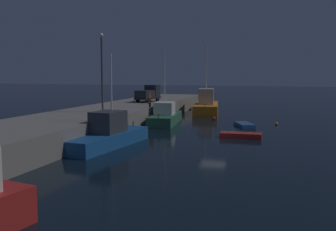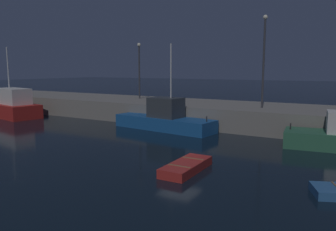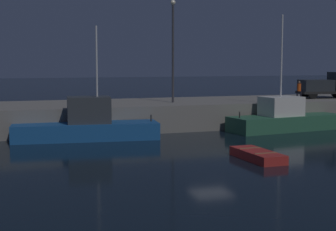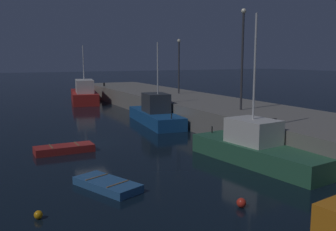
# 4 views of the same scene
# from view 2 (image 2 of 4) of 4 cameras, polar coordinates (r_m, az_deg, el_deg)

# --- Properties ---
(ground_plane) EXTENTS (320.00, 320.00, 0.00)m
(ground_plane) POSITION_cam_2_polar(r_m,az_deg,el_deg) (22.80, 1.95, -7.15)
(ground_plane) COLOR black
(pier_quay) EXTENTS (78.78, 9.43, 2.20)m
(pier_quay) POSITION_cam_2_polar(r_m,az_deg,el_deg) (35.63, 13.09, -0.05)
(pier_quay) COLOR gray
(pier_quay) RESTS_ON ground
(fishing_trawler_red) EXTENTS (10.86, 4.13, 8.33)m
(fishing_trawler_red) POSITION_cam_2_polar(r_m,az_deg,el_deg) (32.86, -0.61, -0.61)
(fishing_trawler_red) COLOR #195193
(fishing_trawler_red) RESTS_ON ground
(fishing_boat_orange) EXTENTS (12.27, 5.76, 8.65)m
(fishing_boat_orange) POSITION_cam_2_polar(r_m,az_deg,el_deg) (46.79, -25.69, 1.48)
(fishing_boat_orange) COLOR red
(fishing_boat_orange) RESTS_ON ground
(rowboat_white_mid) EXTENTS (1.63, 4.18, 0.57)m
(rowboat_white_mid) POSITION_cam_2_polar(r_m,az_deg,el_deg) (19.78, 3.16, -8.75)
(rowboat_white_mid) COLOR #B22823
(rowboat_white_mid) RESTS_ON ground
(lamp_post_west) EXTENTS (0.44, 0.44, 6.97)m
(lamp_post_west) POSITION_cam_2_polar(r_m,az_deg,el_deg) (42.67, -4.96, 8.47)
(lamp_post_west) COLOR #38383D
(lamp_post_west) RESTS_ON pier_quay
(lamp_post_east) EXTENTS (0.44, 0.44, 8.80)m
(lamp_post_east) POSITION_cam_2_polar(r_m,az_deg,el_deg) (33.50, 16.11, 9.95)
(lamp_post_east) COLOR #38383D
(lamp_post_east) RESTS_ON pier_quay
(bollard_west) EXTENTS (0.28, 0.28, 0.56)m
(bollard_west) POSITION_cam_2_polar(r_m,az_deg,el_deg) (51.10, -23.72, 3.42)
(bollard_west) COLOR black
(bollard_west) RESTS_ON pier_quay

